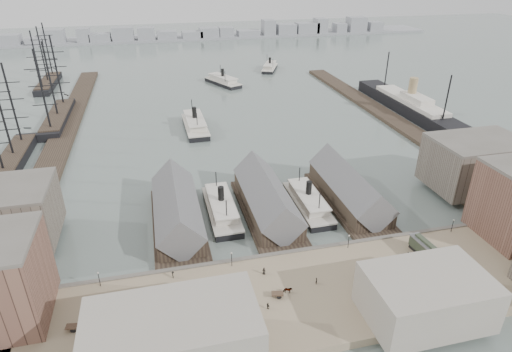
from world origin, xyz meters
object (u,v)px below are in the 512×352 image
object	(u,v)px
tram	(426,251)
horse_cart_right	(370,275)
horse_cart_left	(82,325)
horse_cart_center	(285,292)
ferry_docked_west	(222,208)
ocean_steamer	(410,106)

from	to	relation	value
tram	horse_cart_right	world-z (taller)	tram
horse_cart_left	horse_cart_center	bearing A→B (deg)	-82.04
horse_cart_left	tram	bearing A→B (deg)	-78.60
ferry_docked_west	horse_cart_right	world-z (taller)	ferry_docked_west
ocean_steamer	horse_cart_right	world-z (taller)	ocean_steamer
horse_cart_right	horse_cart_left	bearing A→B (deg)	79.62
tram	horse_cart_right	bearing A→B (deg)	-172.97
ocean_steamer	horse_cart_right	xyz separation A→B (m)	(-76.94, -108.90, -0.96)
ferry_docked_west	horse_cart_center	distance (m)	39.54
ferry_docked_west	horse_cart_right	xyz separation A→B (m)	(28.06, -38.31, 0.48)
tram	horse_cart_left	distance (m)	79.34
ocean_steamer	horse_cart_center	xyz separation A→B (m)	(-97.65, -109.45, -0.91)
horse_cart_center	ocean_steamer	bearing A→B (deg)	-27.75
tram	horse_cart_right	size ratio (longest dim) A/B	2.30
horse_cart_right	ferry_docked_west	bearing A→B (deg)	25.84
ocean_steamer	horse_cart_left	size ratio (longest dim) A/B	18.23
ferry_docked_west	ocean_steamer	distance (m)	126.53
ferry_docked_west	tram	xyz separation A→B (m)	(44.82, -34.57, 1.65)
tram	horse_cart_center	distance (m)	37.73
ferry_docked_west	horse_cart_left	xyz separation A→B (m)	(-34.42, -38.32, 0.50)
horse_cart_right	horse_cart_center	bearing A→B (deg)	81.12
ferry_docked_west	horse_cart_center	xyz separation A→B (m)	(7.35, -38.85, 0.53)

